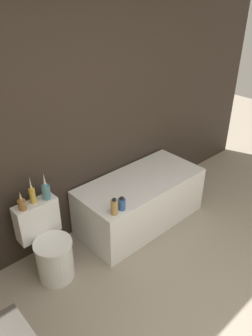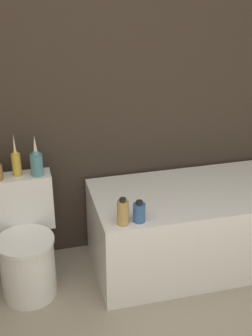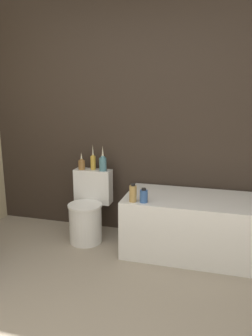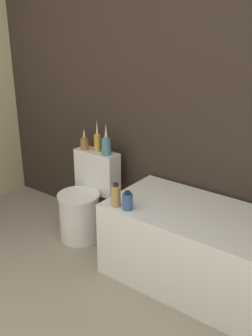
{
  "view_description": "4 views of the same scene",
  "coord_description": "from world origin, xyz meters",
  "px_view_note": "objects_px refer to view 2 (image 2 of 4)",
  "views": [
    {
      "loc": [
        -1.34,
        -0.34,
        2.49
      ],
      "look_at": [
        0.4,
        1.58,
        0.99
      ],
      "focal_mm": 35.0,
      "sensor_mm": 36.0,
      "label": 1
    },
    {
      "loc": [
        -0.31,
        -0.68,
        2.07
      ],
      "look_at": [
        0.28,
        1.67,
        0.87
      ],
      "focal_mm": 50.0,
      "sensor_mm": 36.0,
      "label": 2
    },
    {
      "loc": [
        0.93,
        -1.22,
        1.57
      ],
      "look_at": [
        0.12,
        1.7,
        0.85
      ],
      "focal_mm": 35.0,
      "sensor_mm": 36.0,
      "label": 3
    },
    {
      "loc": [
        1.78,
        -0.38,
        1.84
      ],
      "look_at": [
        0.31,
        1.58,
        0.87
      ],
      "focal_mm": 42.0,
      "sensor_mm": 36.0,
      "label": 4
    }
  ],
  "objects_px": {
    "bathtub": "(200,226)",
    "toilet": "(26,245)",
    "vase_bronze": "(36,162)",
    "vase_silver": "(16,162)",
    "shampoo_bottle_short": "(139,212)",
    "shampoo_bottle_tall": "(123,212)"
  },
  "relations": [
    {
      "from": "bathtub",
      "to": "toilet",
      "type": "height_order",
      "value": "toilet"
    },
    {
      "from": "toilet",
      "to": "vase_bronze",
      "type": "relative_size",
      "value": 2.72
    },
    {
      "from": "vase_bronze",
      "to": "bathtub",
      "type": "bearing_deg",
      "value": -9.2
    },
    {
      "from": "vase_silver",
      "to": "shampoo_bottle_short",
      "type": "bearing_deg",
      "value": -34.58
    },
    {
      "from": "bathtub",
      "to": "vase_silver",
      "type": "bearing_deg",
      "value": 170.37
    },
    {
      "from": "bathtub",
      "to": "shampoo_bottle_short",
      "type": "distance_m",
      "value": 0.67
    },
    {
      "from": "bathtub",
      "to": "shampoo_bottle_short",
      "type": "bearing_deg",
      "value": -152.95
    },
    {
      "from": "bathtub",
      "to": "vase_bronze",
      "type": "relative_size",
      "value": 5.44
    },
    {
      "from": "shampoo_bottle_short",
      "to": "shampoo_bottle_tall",
      "type": "bearing_deg",
      "value": -176.17
    },
    {
      "from": "vase_silver",
      "to": "shampoo_bottle_short",
      "type": "height_order",
      "value": "vase_silver"
    },
    {
      "from": "vase_silver",
      "to": "shampoo_bottle_tall",
      "type": "relative_size",
      "value": 1.61
    },
    {
      "from": "vase_bronze",
      "to": "shampoo_bottle_tall",
      "type": "height_order",
      "value": "vase_bronze"
    },
    {
      "from": "bathtub",
      "to": "toilet",
      "type": "distance_m",
      "value": 1.18
    },
    {
      "from": "vase_bronze",
      "to": "shampoo_bottle_tall",
      "type": "bearing_deg",
      "value": -44.52
    },
    {
      "from": "bathtub",
      "to": "vase_bronze",
      "type": "bearing_deg",
      "value": 170.8
    },
    {
      "from": "toilet",
      "to": "shampoo_bottle_short",
      "type": "bearing_deg",
      "value": -22.75
    },
    {
      "from": "toilet",
      "to": "vase_bronze",
      "type": "height_order",
      "value": "vase_bronze"
    },
    {
      "from": "shampoo_bottle_tall",
      "to": "shampoo_bottle_short",
      "type": "relative_size",
      "value": 1.27
    },
    {
      "from": "bathtub",
      "to": "shampoo_bottle_tall",
      "type": "bearing_deg",
      "value": -156.35
    },
    {
      "from": "shampoo_bottle_tall",
      "to": "shampoo_bottle_short",
      "type": "height_order",
      "value": "shampoo_bottle_tall"
    },
    {
      "from": "vase_bronze",
      "to": "shampoo_bottle_short",
      "type": "bearing_deg",
      "value": -38.35
    },
    {
      "from": "bathtub",
      "to": "shampoo_bottle_short",
      "type": "xyz_separation_m",
      "value": [
        -0.51,
        -0.26,
        0.34
      ]
    }
  ]
}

